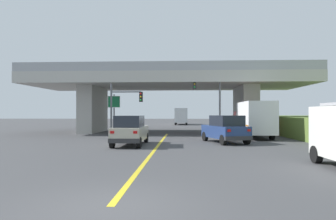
{
  "coord_description": "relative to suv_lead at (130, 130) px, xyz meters",
  "views": [
    {
      "loc": [
        1.71,
        -7.03,
        2.2
      ],
      "look_at": [
        0.24,
        21.74,
        2.48
      ],
      "focal_mm": 32.38,
      "sensor_mm": 36.0,
      "label": 1
    }
  ],
  "objects": [
    {
      "name": "ground",
      "position": [
        1.91,
        13.85,
        -1.02
      ],
      "size": [
        160.0,
        160.0,
        0.0
      ],
      "primitive_type": "plane",
      "color": "#424244"
    },
    {
      "name": "overpass_bridge",
      "position": [
        1.91,
        13.85,
        4.01
      ],
      "size": [
        30.26,
        10.98,
        7.18
      ],
      "color": "#B7B5AD",
      "rests_on": "ground"
    },
    {
      "name": "lane_divider_stripe",
      "position": [
        1.91,
        -1.16,
        -1.01
      ],
      "size": [
        0.2,
        24.56,
        0.01
      ],
      "primitive_type": "cube",
      "color": "yellow",
      "rests_on": "ground"
    },
    {
      "name": "suv_lead",
      "position": [
        0.0,
        0.0,
        0.0
      ],
      "size": [
        1.94,
        4.84,
        2.02
      ],
      "color": "#B7B29E",
      "rests_on": "ground"
    },
    {
      "name": "suv_crossing",
      "position": [
        6.71,
        2.06,
        -0.0
      ],
      "size": [
        3.26,
        4.86,
        2.02
      ],
      "rotation": [
        0.0,
        0.0,
        0.31
      ],
      "color": "navy",
      "rests_on": "ground"
    },
    {
      "name": "box_truck",
      "position": [
        9.82,
        6.63,
        0.64
      ],
      "size": [
        2.33,
        7.37,
        3.15
      ],
      "color": "red",
      "rests_on": "ground"
    },
    {
      "name": "traffic_signal_nearside",
      "position": [
        6.3,
        8.73,
        2.86
      ],
      "size": [
        2.67,
        0.36,
        6.19
      ],
      "color": "#56595E",
      "rests_on": "ground"
    },
    {
      "name": "traffic_signal_farside",
      "position": [
        -2.21,
        8.21,
        2.12
      ],
      "size": [
        3.12,
        0.36,
        5.04
      ],
      "color": "#56595E",
      "rests_on": "ground"
    },
    {
      "name": "highway_sign",
      "position": [
        -3.59,
        10.63,
        1.94
      ],
      "size": [
        1.28,
        0.17,
        4.13
      ],
      "color": "#56595E",
      "rests_on": "ground"
    },
    {
      "name": "semi_truck_distant",
      "position": [
        3.18,
        37.07,
        0.61
      ],
      "size": [
        2.33,
        7.4,
        3.08
      ],
      "color": "silver",
      "rests_on": "ground"
    }
  ]
}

